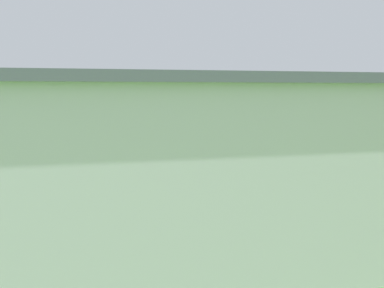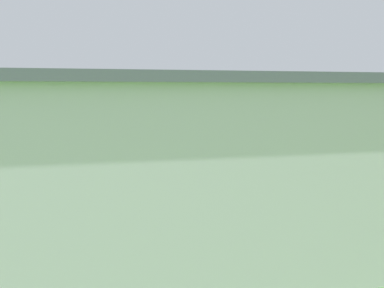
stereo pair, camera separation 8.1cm
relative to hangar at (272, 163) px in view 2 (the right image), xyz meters
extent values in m
plane|color=#47752D|center=(-4.57, -32.01, -3.67)|extent=(400.00, 400.00, 0.00)
cube|color=silver|center=(0.00, 0.02, -0.18)|extent=(25.85, 12.66, 6.97)
cube|color=slate|center=(0.00, 0.02, 3.48)|extent=(26.47, 13.28, 0.35)
cube|color=#384251|center=(-0.19, -5.96, -0.81)|extent=(8.92, 0.44, 5.72)
cylinder|color=silver|center=(-6.62, -26.01, 0.04)|extent=(2.59, 7.31, 2.43)
cone|color=black|center=(-5.81, -22.23, -0.71)|extent=(0.91, 0.97, 0.87)
cube|color=silver|center=(-6.45, -25.21, -0.29)|extent=(8.96, 3.19, 0.37)
cube|color=silver|center=(-6.31, -24.57, 0.82)|extent=(8.96, 3.19, 0.37)
cube|color=silver|center=(-7.27, -28.96, 1.68)|extent=(0.38, 1.32, 1.49)
cube|color=silver|center=(-7.31, -29.16, 0.66)|extent=(2.73, 1.43, 0.25)
cylinder|color=black|center=(-5.60, -25.76, -1.36)|extent=(0.27, 0.66, 0.64)
cylinder|color=black|center=(-7.46, -25.36, -1.36)|extent=(0.27, 0.66, 0.64)
cylinder|color=#332D28|center=(-3.61, -25.49, 0.27)|extent=(0.14, 0.32, 1.21)
cylinder|color=#332D28|center=(-9.16, -24.29, 0.27)|extent=(0.14, 0.32, 1.21)
cylinder|color=#72338C|center=(7.36, -15.25, -3.24)|extent=(0.43, 0.43, 0.87)
cylinder|color=#33723F|center=(7.36, -15.25, -2.49)|extent=(0.51, 0.51, 0.62)
sphere|color=#9E704C|center=(7.36, -15.25, -2.06)|extent=(0.24, 0.24, 0.24)
cylinder|color=#33723F|center=(-1.09, -15.24, -3.26)|extent=(0.40, 0.40, 0.82)
cylinder|color=navy|center=(-1.09, -15.24, -2.57)|extent=(0.47, 0.47, 0.58)
sphere|color=beige|center=(-1.09, -15.24, -2.17)|extent=(0.22, 0.22, 0.22)
cylinder|color=#33723F|center=(-7.40, -17.49, -3.26)|extent=(0.33, 0.33, 0.82)
cylinder|color=#3F3F47|center=(-7.40, -17.49, -2.56)|extent=(0.39, 0.39, 0.58)
sphere|color=#D8AD84|center=(-7.40, -17.49, -2.15)|extent=(0.22, 0.22, 0.22)
camera|label=1|loc=(12.97, 22.73, 3.06)|focal=58.00mm
camera|label=2|loc=(12.89, 22.76, 3.06)|focal=58.00mm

